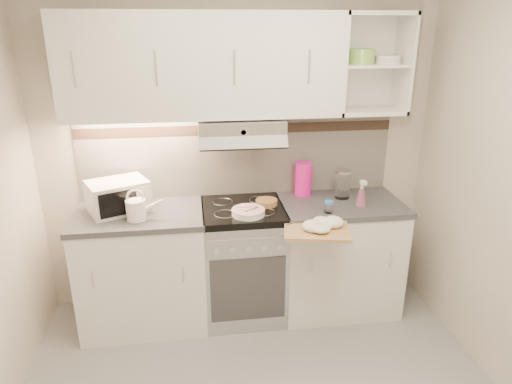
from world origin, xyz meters
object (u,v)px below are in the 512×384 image
watering_can (137,209)px  spray_bottle (361,195)px  cutting_board (316,228)px  plate_stack (248,212)px  pink_pitcher (303,179)px  electric_range (243,261)px  glass_jar (343,184)px  microwave (118,196)px

watering_can → spray_bottle: bearing=-2.0°
spray_bottle → cutting_board: (-0.42, -0.30, -0.11)m
plate_stack → spray_bottle: 0.86m
watering_can → plate_stack: (0.76, -0.03, -0.06)m
pink_pitcher → cutting_board: pink_pitcher is taller
electric_range → pink_pitcher: bearing=21.8°
plate_stack → glass_jar: glass_jar is taller
microwave → glass_jar: 1.67m
pink_pitcher → glass_jar: (0.28, -0.12, -0.02)m
watering_can → pink_pitcher: (1.24, 0.33, 0.05)m
electric_range → cutting_board: size_ratio=2.10×
microwave → pink_pitcher: 1.40m
electric_range → plate_stack: size_ratio=3.84×
plate_stack → glass_jar: size_ratio=1.04×
spray_bottle → watering_can: bearing=-178.7°
watering_can → spray_bottle: watering_can is taller
watering_can → pink_pitcher: 1.28m
glass_jar → spray_bottle: (0.09, -0.17, -0.03)m
plate_stack → cutting_board: size_ratio=0.55×
watering_can → glass_jar: bearing=4.2°
plate_stack → electric_range: bearing=98.2°
cutting_board → glass_jar: bearing=66.6°
microwave → watering_can: (0.15, -0.18, -0.03)m
electric_range → spray_bottle: spray_bottle is taller
watering_can → cutting_board: (1.19, -0.25, -0.11)m
electric_range → glass_jar: bearing=5.9°
watering_can → glass_jar: 1.54m
pink_pitcher → microwave: bearing=170.7°
pink_pitcher → cutting_board: size_ratio=0.61×
electric_range → spray_bottle: bearing=-5.5°
microwave → spray_bottle: (1.76, -0.13, -0.03)m
plate_stack → microwave: bearing=167.3°
plate_stack → spray_bottle: bearing=4.7°
watering_can → electric_range: bearing=6.2°
glass_jar → spray_bottle: bearing=-60.9°
cutting_board → spray_bottle: bearing=47.2°
microwave → cutting_board: bearing=-42.2°
microwave → watering_can: bearing=-74.6°
spray_bottle → electric_range: bearing=174.3°
electric_range → microwave: microwave is taller
cutting_board → plate_stack: bearing=163.9°
electric_range → cutting_board: electric_range is taller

